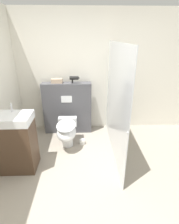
# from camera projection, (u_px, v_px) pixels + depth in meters

# --- Properties ---
(ground_plane) EXTENTS (12.00, 12.00, 0.00)m
(ground_plane) POSITION_uv_depth(u_px,v_px,m) (89.00, 196.00, 2.36)
(ground_plane) COLOR #9E9384
(wall_back) EXTENTS (8.00, 0.06, 2.50)m
(wall_back) POSITION_uv_depth(u_px,v_px,m) (86.00, 74.00, 3.71)
(wall_back) COLOR silver
(wall_back) RESTS_ON ground_plane
(partition_panel) EXTENTS (1.02, 0.23, 1.11)m
(partition_panel) POSITION_uv_depth(u_px,v_px,m) (68.00, 108.00, 3.77)
(partition_panel) COLOR #4C4C51
(partition_panel) RESTS_ON ground_plane
(shower_glass) EXTENTS (0.04, 1.91, 1.91)m
(shower_glass) POSITION_uv_depth(u_px,v_px,m) (115.00, 103.00, 2.94)
(shower_glass) COLOR silver
(shower_glass) RESTS_ON ground_plane
(toilet) EXTENTS (0.36, 0.65, 0.51)m
(toilet) POSITION_uv_depth(u_px,v_px,m) (67.00, 132.00, 3.29)
(toilet) COLOR white
(toilet) RESTS_ON ground_plane
(sink_vanity) EXTENTS (0.60, 0.41, 1.08)m
(sink_vanity) POSITION_uv_depth(u_px,v_px,m) (15.00, 143.00, 2.69)
(sink_vanity) COLOR #473323
(sink_vanity) RESTS_ON ground_plane
(hair_drier) EXTENTS (0.20, 0.07, 0.14)m
(hair_drier) POSITION_uv_depth(u_px,v_px,m) (74.00, 78.00, 3.49)
(hair_drier) COLOR black
(hair_drier) RESTS_ON partition_panel
(folded_towel) EXTENTS (0.22, 0.13, 0.09)m
(folded_towel) POSITION_uv_depth(u_px,v_px,m) (57.00, 81.00, 3.54)
(folded_towel) COLOR tan
(folded_towel) RESTS_ON partition_panel
(spare_toilet_roll) EXTENTS (0.10, 0.10, 0.10)m
(spare_toilet_roll) POSITION_uv_depth(u_px,v_px,m) (82.00, 142.00, 3.48)
(spare_toilet_roll) COLOR white
(spare_toilet_roll) RESTS_ON ground_plane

